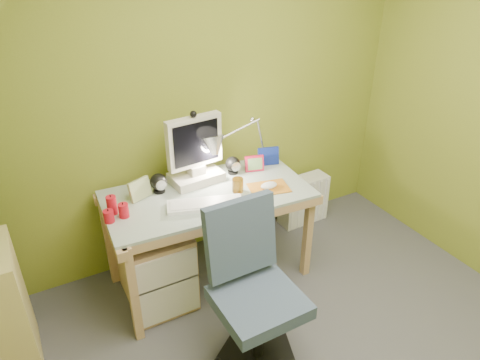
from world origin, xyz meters
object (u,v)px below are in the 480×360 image
desk (209,237)px  monitor (195,148)px  radiator (303,200)px  desk_lamp (254,130)px  task_chair (259,300)px

desk → monitor: (0.00, 0.18, 0.60)m
radiator → monitor: bearing=-176.0°
desk_lamp → task_chair: (-0.52, -0.95, -0.53)m
desk → monitor: bearing=93.5°
desk_lamp → task_chair: 1.21m
desk → radiator: (1.00, 0.28, -0.15)m
task_chair → radiator: bearing=43.7°
desk → desk_lamp: size_ratio=2.36×
desk → task_chair: bearing=-91.3°
monitor → task_chair: size_ratio=0.54×
desk_lamp → radiator: desk_lamp is taller
task_chair → radiator: task_chair is taller
task_chair → desk: bearing=84.3°
desk → desk_lamp: desk_lamp is taller
monitor → desk_lamp: bearing=-5.0°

